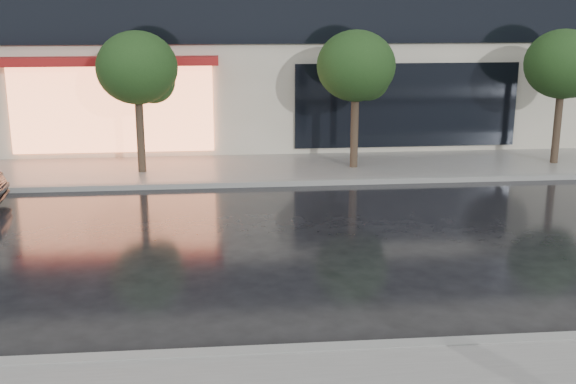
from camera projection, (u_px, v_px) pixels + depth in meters
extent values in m
plane|color=black|center=(279.00, 326.00, 10.88)|extent=(120.00, 120.00, 0.00)
cube|color=slate|center=(249.00, 169.00, 20.73)|extent=(60.00, 3.50, 0.12)
cube|color=gray|center=(285.00, 353.00, 9.90)|extent=(60.00, 0.25, 0.14)
cube|color=gray|center=(252.00, 184.00, 19.04)|extent=(60.00, 0.25, 0.14)
cube|color=black|center=(245.00, 16.00, 21.27)|extent=(28.00, 0.12, 1.60)
cube|color=#FF8C59|center=(112.00, 109.00, 21.57)|extent=(6.00, 0.10, 2.60)
cube|color=maroon|center=(108.00, 61.00, 20.88)|extent=(6.40, 0.70, 0.25)
cube|color=black|center=(407.00, 105.00, 22.42)|extent=(7.00, 0.10, 2.60)
cylinder|color=#33261C|center=(141.00, 137.00, 19.94)|extent=(0.22, 0.22, 2.20)
ellipsoid|color=black|center=(137.00, 68.00, 19.46)|extent=(2.20, 2.20, 1.98)
sphere|color=black|center=(153.00, 82.00, 19.79)|extent=(1.20, 1.20, 1.20)
cylinder|color=#33261C|center=(354.00, 133.00, 20.50)|extent=(0.22, 0.22, 2.20)
ellipsoid|color=black|center=(356.00, 66.00, 20.01)|extent=(2.20, 2.20, 1.98)
sphere|color=black|center=(368.00, 79.00, 20.34)|extent=(1.20, 1.20, 1.20)
cylinder|color=#33261C|center=(557.00, 130.00, 21.05)|extent=(0.22, 0.22, 2.20)
ellipsoid|color=black|center=(563.00, 64.00, 20.57)|extent=(2.20, 2.20, 1.98)
sphere|color=black|center=(572.00, 77.00, 20.90)|extent=(1.20, 1.20, 1.20)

